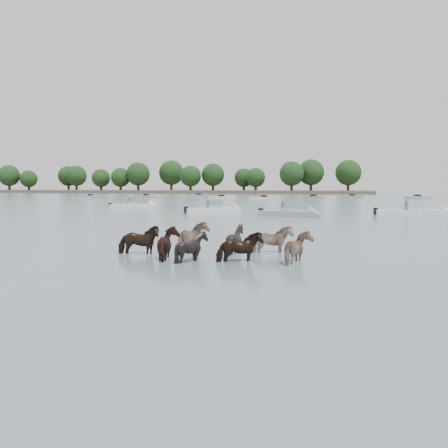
# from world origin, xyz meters

# --- Properties ---
(ground) EXTENTS (400.00, 400.00, 0.00)m
(ground) POSITION_xyz_m (0.00, 0.00, 0.00)
(ground) COLOR slate
(ground) RESTS_ON ground
(shoreline) EXTENTS (160.00, 30.00, 1.00)m
(shoreline) POSITION_xyz_m (-70.00, 150.00, 0.50)
(shoreline) COLOR #4C4233
(shoreline) RESTS_ON ground
(pony_herd) EXTENTS (7.59, 4.17, 1.38)m
(pony_herd) POSITION_xyz_m (-1.52, -0.36, 0.40)
(pony_herd) COLOR black
(pony_herd) RESTS_ON ground
(motorboat_a) EXTENTS (5.58, 4.32, 1.92)m
(motorboat_a) POSITION_xyz_m (-8.90, 26.70, 0.23)
(motorboat_a) COLOR silver
(motorboat_a) RESTS_ON ground
(motorboat_b) EXTENTS (5.41, 2.23, 1.92)m
(motorboat_b) POSITION_xyz_m (-1.25, 22.97, 0.23)
(motorboat_b) COLOR gray
(motorboat_b) RESTS_ON ground
(motorboat_c) EXTENTS (6.72, 2.53, 1.92)m
(motorboat_c) POSITION_xyz_m (9.01, 27.56, 0.22)
(motorboat_c) COLOR silver
(motorboat_c) RESTS_ON ground
(motorboat_f) EXTENTS (5.65, 3.17, 1.92)m
(motorboat_f) POSITION_xyz_m (-20.55, 33.41, 0.23)
(motorboat_f) COLOR silver
(motorboat_f) RESTS_ON ground
(distant_flotilla) EXTENTS (104.47, 22.01, 0.93)m
(distant_flotilla) POSITION_xyz_m (-0.66, 79.42, 0.26)
(distant_flotilla) COLOR gray
(distant_flotilla) RESTS_ON ground
(treeline) EXTENTS (150.11, 23.41, 12.44)m
(treeline) POSITION_xyz_m (-64.79, 149.93, 6.61)
(treeline) COLOR #382619
(treeline) RESTS_ON ground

